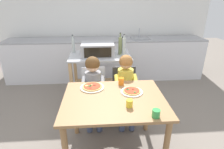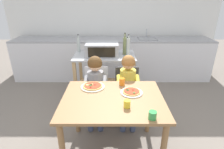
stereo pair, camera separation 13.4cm
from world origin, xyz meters
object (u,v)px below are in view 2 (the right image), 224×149
at_px(drinking_cup_yellow, 126,104).
at_px(child_in_grey_shirt, 95,83).
at_px(pizza_plate_cream, 92,86).
at_px(drinking_cup_orange, 121,82).
at_px(kitchen_island_cart, 104,71).
at_px(bottle_dark_olive_oil, 126,46).
at_px(dining_chair_right, 126,91).
at_px(child_in_yellow_shirt, 127,83).
at_px(toaster_oven, 101,49).
at_px(dining_table, 112,107).
at_px(dining_chair_left, 96,90).
at_px(bottle_brown_beer, 124,46).
at_px(bottle_clear_vinegar, 128,47).
at_px(bottle_squat_spirits, 78,44).
at_px(pizza_plate_white, 131,92).
at_px(drinking_cup_green, 152,115).

bearing_deg(drinking_cup_yellow, child_in_grey_shirt, 116.92).
height_order(pizza_plate_cream, drinking_cup_orange, drinking_cup_orange).
height_order(kitchen_island_cart, drinking_cup_yellow, kitchen_island_cart).
distance_m(bottle_dark_olive_oil, child_in_grey_shirt, 0.95).
distance_m(dining_chair_right, child_in_yellow_shirt, 0.22).
distance_m(toaster_oven, pizza_plate_cream, 0.95).
bearing_deg(dining_table, pizza_plate_cream, 133.03).
bearing_deg(dining_chair_left, dining_table, -70.89).
xyz_separation_m(kitchen_island_cart, bottle_brown_beer, (0.33, 0.02, 0.44)).
bearing_deg(bottle_clear_vinegar, child_in_yellow_shirt, -93.71).
height_order(dining_chair_right, drinking_cup_orange, drinking_cup_orange).
bearing_deg(bottle_dark_olive_oil, bottle_squat_spirits, 175.32).
bearing_deg(toaster_oven, bottle_clear_vinegar, -9.74).
xyz_separation_m(dining_table, drinking_cup_orange, (0.12, 0.32, 0.16)).
distance_m(toaster_oven, pizza_plate_white, 1.16).
bearing_deg(drinking_cup_yellow, toaster_oven, 102.81).
height_order(bottle_clear_vinegar, bottle_squat_spirits, bottle_clear_vinegar).
relative_size(dining_table, drinking_cup_green, 14.61).
distance_m(dining_chair_left, pizza_plate_cream, 0.53).
relative_size(dining_table, pizza_plate_white, 4.36).
bearing_deg(bottle_squat_spirits, drinking_cup_orange, -56.81).
relative_size(toaster_oven, bottle_squat_spirits, 1.72).
relative_size(dining_table, dining_chair_left, 1.36).
distance_m(kitchen_island_cart, bottle_squat_spirits, 0.64).
xyz_separation_m(drinking_cup_green, drinking_cup_orange, (-0.24, 0.68, 0.01)).
xyz_separation_m(kitchen_island_cart, bottle_clear_vinegar, (0.38, -0.10, 0.44)).
relative_size(bottle_brown_beer, dining_chair_right, 0.45).
distance_m(toaster_oven, dining_chair_left, 0.70).
relative_size(bottle_clear_vinegar, bottle_brown_beer, 1.00).
height_order(bottle_dark_olive_oil, pizza_plate_white, bottle_dark_olive_oil).
xyz_separation_m(bottle_clear_vinegar, drinking_cup_yellow, (-0.11, -1.29, -0.23)).
relative_size(bottle_dark_olive_oil, drinking_cup_yellow, 3.51).
height_order(child_in_yellow_shirt, pizza_plate_white, child_in_yellow_shirt).
distance_m(bottle_dark_olive_oil, pizza_plate_white, 1.23).
bearing_deg(drinking_cup_green, kitchen_island_cart, 107.20).
bearing_deg(bottle_dark_olive_oil, child_in_grey_shirt, -123.32).
bearing_deg(pizza_plate_white, pizza_plate_cream, 162.52).
bearing_deg(drinking_cup_yellow, drinking_cup_green, -40.66).
bearing_deg(toaster_oven, drinking_cup_orange, -71.75).
relative_size(kitchen_island_cart, toaster_oven, 1.93).
relative_size(bottle_squat_spirits, drinking_cup_green, 4.05).
height_order(dining_chair_right, drinking_cup_green, drinking_cup_green).
distance_m(child_in_grey_shirt, drinking_cup_green, 1.12).
relative_size(dining_chair_left, child_in_grey_shirt, 0.80).
relative_size(bottle_brown_beer, drinking_cup_green, 4.79).
bearing_deg(bottle_clear_vinegar, dining_table, -102.59).
relative_size(bottle_dark_olive_oil, dining_table, 0.25).
xyz_separation_m(dining_chair_left, dining_chair_right, (0.46, -0.01, 0.00)).
bearing_deg(pizza_plate_cream, drinking_cup_green, -45.95).
relative_size(drinking_cup_green, drinking_cup_orange, 0.86).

